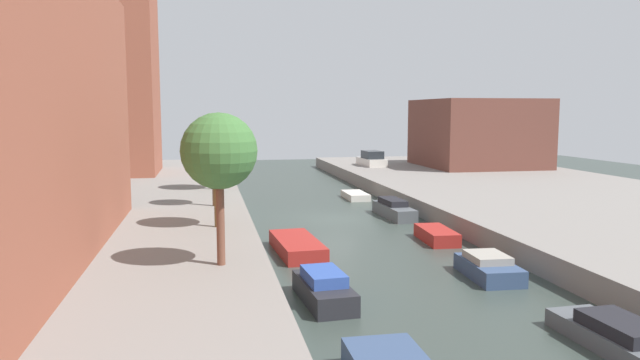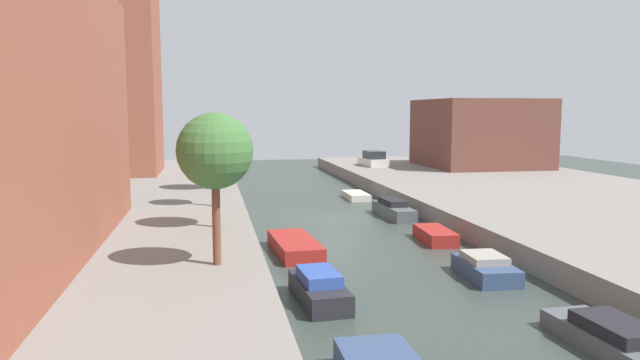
{
  "view_description": "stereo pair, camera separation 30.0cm",
  "coord_description": "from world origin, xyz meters",
  "px_view_note": "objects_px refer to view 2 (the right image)",
  "views": [
    {
      "loc": [
        -7.08,
        -32.24,
        6.11
      ],
      "look_at": [
        -0.06,
        3.68,
        1.83
      ],
      "focal_mm": 32.89,
      "sensor_mm": 36.0,
      "label": 1
    },
    {
      "loc": [
        -6.78,
        -32.3,
        6.11
      ],
      "look_at": [
        -0.06,
        3.68,
        1.83
      ],
      "focal_mm": 32.89,
      "sensor_mm": 36.0,
      "label": 2
    }
  ],
  "objects_px": {
    "street_tree_3": "(213,138)",
    "parked_car": "(373,160)",
    "low_block_right": "(479,133)",
    "moored_boat_right_2": "(435,235)",
    "street_tree_2": "(213,134)",
    "moored_boat_right_3": "(393,209)",
    "moored_boat_left_1": "(319,289)",
    "moored_boat_right_0": "(612,337)",
    "apartment_tower_far": "(92,24)",
    "moored_boat_right_1": "(485,268)",
    "street_tree_1": "(214,146)",
    "moored_boat_right_4": "(356,196)",
    "street_tree_0": "(215,152)",
    "moored_boat_left_2": "(295,246)"
  },
  "relations": [
    {
      "from": "moored_boat_left_1",
      "to": "moored_boat_right_0",
      "type": "distance_m",
      "value": 8.44
    },
    {
      "from": "apartment_tower_far",
      "to": "moored_boat_right_1",
      "type": "distance_m",
      "value": 38.84
    },
    {
      "from": "moored_boat_left_1",
      "to": "moored_boat_right_2",
      "type": "distance_m",
      "value": 10.41
    },
    {
      "from": "parked_car",
      "to": "moored_boat_right_3",
      "type": "height_order",
      "value": "parked_car"
    },
    {
      "from": "street_tree_0",
      "to": "moored_boat_right_1",
      "type": "bearing_deg",
      "value": 0.31
    },
    {
      "from": "moored_boat_left_2",
      "to": "moored_boat_right_4",
      "type": "relative_size",
      "value": 1.45
    },
    {
      "from": "street_tree_1",
      "to": "moored_boat_right_1",
      "type": "bearing_deg",
      "value": -34.04
    },
    {
      "from": "moored_boat_right_1",
      "to": "moored_boat_right_4",
      "type": "height_order",
      "value": "moored_boat_right_1"
    },
    {
      "from": "apartment_tower_far",
      "to": "street_tree_2",
      "type": "relative_size",
      "value": 4.81
    },
    {
      "from": "street_tree_1",
      "to": "street_tree_2",
      "type": "bearing_deg",
      "value": 90.0
    },
    {
      "from": "moored_boat_right_3",
      "to": "moored_boat_right_4",
      "type": "distance_m",
      "value": 7.4
    },
    {
      "from": "moored_boat_left_1",
      "to": "parked_car",
      "type": "bearing_deg",
      "value": 71.61
    },
    {
      "from": "moored_boat_left_2",
      "to": "moored_boat_right_2",
      "type": "relative_size",
      "value": 1.47
    },
    {
      "from": "street_tree_1",
      "to": "parked_car",
      "type": "distance_m",
      "value": 31.37
    },
    {
      "from": "street_tree_1",
      "to": "street_tree_2",
      "type": "distance_m",
      "value": 5.99
    },
    {
      "from": "street_tree_2",
      "to": "moored_boat_right_3",
      "type": "relative_size",
      "value": 1.14
    },
    {
      "from": "moored_boat_left_2",
      "to": "moored_boat_right_3",
      "type": "distance_m",
      "value": 10.31
    },
    {
      "from": "apartment_tower_far",
      "to": "moored_boat_right_0",
      "type": "bearing_deg",
      "value": -63.18
    },
    {
      "from": "street_tree_0",
      "to": "parked_car",
      "type": "xyz_separation_m",
      "value": [
        15.02,
        34.0,
        -3.2
      ]
    },
    {
      "from": "moored_boat_right_0",
      "to": "low_block_right",
      "type": "bearing_deg",
      "value": 69.02
    },
    {
      "from": "street_tree_1",
      "to": "moored_boat_right_1",
      "type": "xyz_separation_m",
      "value": [
        9.73,
        -6.58,
        -4.23
      ]
    },
    {
      "from": "moored_boat_left_1",
      "to": "moored_boat_right_2",
      "type": "xyz_separation_m",
      "value": [
        7.0,
        7.7,
        -0.14
      ]
    },
    {
      "from": "street_tree_0",
      "to": "moored_boat_right_4",
      "type": "height_order",
      "value": "street_tree_0"
    },
    {
      "from": "apartment_tower_far",
      "to": "parked_car",
      "type": "height_order",
      "value": "apartment_tower_far"
    },
    {
      "from": "apartment_tower_far",
      "to": "street_tree_0",
      "type": "bearing_deg",
      "value": -73.42
    },
    {
      "from": "street_tree_0",
      "to": "moored_boat_right_1",
      "type": "relative_size",
      "value": 1.62
    },
    {
      "from": "moored_boat_right_0",
      "to": "moored_boat_right_2",
      "type": "xyz_separation_m",
      "value": [
        0.3,
        12.84,
        -0.05
      ]
    },
    {
      "from": "street_tree_3",
      "to": "parked_car",
      "type": "xyz_separation_m",
      "value": [
        15.02,
        14.33,
        -2.78
      ]
    },
    {
      "from": "moored_boat_right_3",
      "to": "moored_boat_right_2",
      "type": "bearing_deg",
      "value": -90.54
    },
    {
      "from": "street_tree_0",
      "to": "moored_boat_left_2",
      "type": "height_order",
      "value": "street_tree_0"
    },
    {
      "from": "apartment_tower_far",
      "to": "moored_boat_right_1",
      "type": "height_order",
      "value": "apartment_tower_far"
    },
    {
      "from": "parked_car",
      "to": "moored_boat_left_1",
      "type": "bearing_deg",
      "value": -108.39
    },
    {
      "from": "moored_boat_right_0",
      "to": "moored_boat_right_4",
      "type": "xyz_separation_m",
      "value": [
        -0.04,
        26.86,
        -0.12
      ]
    },
    {
      "from": "low_block_right",
      "to": "moored_boat_right_2",
      "type": "height_order",
      "value": "low_block_right"
    },
    {
      "from": "street_tree_3",
      "to": "low_block_right",
      "type": "bearing_deg",
      "value": 26.16
    },
    {
      "from": "moored_boat_right_0",
      "to": "moored_boat_right_1",
      "type": "relative_size",
      "value": 1.27
    },
    {
      "from": "street_tree_0",
      "to": "street_tree_1",
      "type": "distance_m",
      "value": 6.63
    },
    {
      "from": "low_block_right",
      "to": "moored_boat_right_0",
      "type": "xyz_separation_m",
      "value": [
        -14.75,
        -38.47,
        -3.77
      ]
    },
    {
      "from": "moored_boat_right_2",
      "to": "moored_boat_right_3",
      "type": "relative_size",
      "value": 0.71
    },
    {
      "from": "moored_boat_right_1",
      "to": "moored_boat_right_4",
      "type": "relative_size",
      "value": 0.99
    },
    {
      "from": "moored_boat_left_2",
      "to": "moored_boat_right_4",
      "type": "bearing_deg",
      "value": 66.62
    },
    {
      "from": "moored_boat_right_2",
      "to": "moored_boat_right_3",
      "type": "bearing_deg",
      "value": 89.46
    },
    {
      "from": "moored_boat_right_0",
      "to": "apartment_tower_far",
      "type": "bearing_deg",
      "value": 116.82
    },
    {
      "from": "street_tree_3",
      "to": "moored_boat_left_2",
      "type": "height_order",
      "value": "street_tree_3"
    },
    {
      "from": "moored_boat_right_4",
      "to": "parked_car",
      "type": "bearing_deg",
      "value": 69.55
    },
    {
      "from": "low_block_right",
      "to": "moored_boat_left_2",
      "type": "bearing_deg",
      "value": -128.62
    },
    {
      "from": "street_tree_1",
      "to": "moored_boat_right_1",
      "type": "height_order",
      "value": "street_tree_1"
    },
    {
      "from": "moored_boat_right_2",
      "to": "moored_boat_left_1",
      "type": "bearing_deg",
      "value": -132.26
    },
    {
      "from": "street_tree_2",
      "to": "moored_boat_right_1",
      "type": "height_order",
      "value": "street_tree_2"
    },
    {
      "from": "moored_boat_right_1",
      "to": "moored_boat_right_3",
      "type": "relative_size",
      "value": 0.71
    }
  ]
}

